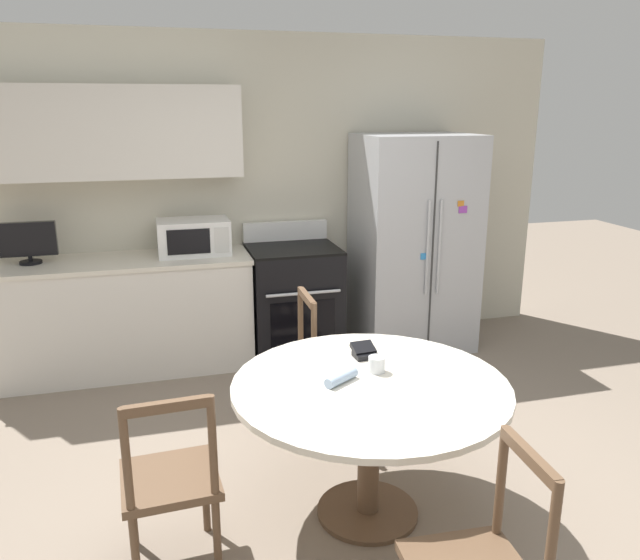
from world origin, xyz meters
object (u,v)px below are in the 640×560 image
object	(u,v)px
dining_chair_left	(170,482)
oven_range	(294,300)
dining_chair_far	(331,361)
wallet	(364,352)
microwave	(194,237)
candle_glass	(377,365)
refrigerator	(413,243)
countertop_tv	(28,241)

from	to	relation	value
dining_chair_left	oven_range	bearing A→B (deg)	61.79
dining_chair_far	wallet	xyz separation A→B (m)	(-0.01, -0.65, 0.33)
dining_chair_left	wallet	size ratio (longest dim) A/B	6.69
microwave	dining_chair_left	bearing A→B (deg)	-97.52
dining_chair_left	wallet	bearing A→B (deg)	19.84
oven_range	dining_chair_far	distance (m)	1.25
candle_glass	microwave	bearing A→B (deg)	108.66
refrigerator	countertop_tv	bearing A→B (deg)	177.75
oven_range	wallet	xyz separation A→B (m)	(-0.05, -1.90, 0.29)
countertop_tv	dining_chair_far	bearing A→B (deg)	-34.02
oven_range	countertop_tv	bearing A→B (deg)	178.18
oven_range	wallet	world-z (taller)	oven_range
dining_chair_far	candle_glass	xyz separation A→B (m)	(-0.01, -0.86, 0.33)
oven_range	dining_chair_left	world-z (taller)	oven_range
oven_range	candle_glass	xyz separation A→B (m)	(-0.05, -2.10, 0.30)
dining_chair_far	microwave	bearing A→B (deg)	-149.30
countertop_tv	dining_chair_left	bearing A→B (deg)	-69.91
candle_glass	wallet	distance (m)	0.21
oven_range	wallet	size ratio (longest dim) A/B	8.01
candle_glass	dining_chair_left	bearing A→B (deg)	-167.19
countertop_tv	wallet	xyz separation A→B (m)	(1.93, -1.96, -0.31)
oven_range	countertop_tv	size ratio (longest dim) A/B	2.73
dining_chair_left	refrigerator	bearing A→B (deg)	43.90
dining_chair_left	dining_chair_far	bearing A→B (deg)	42.87
countertop_tv	wallet	distance (m)	2.77
candle_glass	oven_range	bearing A→B (deg)	88.52
microwave	dining_chair_left	distance (m)	2.50
oven_range	dining_chair_left	bearing A→B (deg)	-115.20
refrigerator	countertop_tv	xyz separation A→B (m)	(-3.02, 0.12, 0.16)
refrigerator	oven_range	size ratio (longest dim) A/B	1.67
dining_chair_far	wallet	world-z (taller)	dining_chair_far
microwave	countertop_tv	size ratio (longest dim) A/B	1.40
dining_chair_left	countertop_tv	bearing A→B (deg)	107.08
dining_chair_left	wallet	distance (m)	1.19
refrigerator	candle_glass	world-z (taller)	refrigerator
oven_range	microwave	bearing A→B (deg)	175.57
wallet	dining_chair_left	bearing A→B (deg)	-157.15
countertop_tv	wallet	size ratio (longest dim) A/B	2.94
refrigerator	oven_range	world-z (taller)	refrigerator
oven_range	countertop_tv	distance (m)	2.07
candle_glass	dining_chair_far	bearing A→B (deg)	89.08
countertop_tv	wallet	world-z (taller)	countertop_tv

